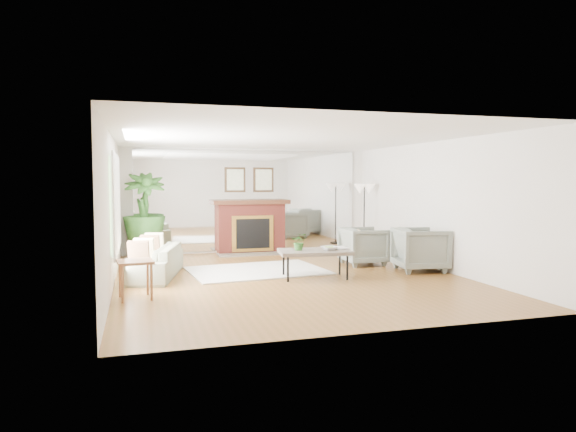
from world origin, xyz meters
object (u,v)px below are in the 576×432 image
object	(u,v)px
fireplace	(251,225)
side_table	(135,267)
sofa	(154,261)
coffee_table	(315,252)
armchair_back	(364,246)
floor_lamp	(364,194)
armchair_front	(420,249)
potted_ficus	(144,212)

from	to	relation	value
fireplace	side_table	world-z (taller)	fireplace
sofa	fireplace	bearing A→B (deg)	150.69
coffee_table	sofa	bearing A→B (deg)	161.44
side_table	armchair_back	bearing A→B (deg)	22.68
fireplace	floor_lamp	world-z (taller)	fireplace
fireplace	coffee_table	distance (m)	3.51
fireplace	armchair_front	world-z (taller)	fireplace
fireplace	potted_ficus	size ratio (longest dim) A/B	1.07
fireplace	sofa	xyz separation A→B (m)	(-2.34, -2.56, -0.38)
coffee_table	side_table	bearing A→B (deg)	-165.83
side_table	floor_lamp	distance (m)	6.40
sofa	floor_lamp	size ratio (longest dim) A/B	1.17
sofa	potted_ficus	distance (m)	2.51
armchair_front	armchair_back	bearing A→B (deg)	46.14
armchair_back	coffee_table	bearing A→B (deg)	127.67
potted_ficus	armchair_front	bearing A→B (deg)	-32.14
fireplace	side_table	size ratio (longest dim) A/B	3.60
fireplace	armchair_front	bearing A→B (deg)	-52.12
potted_ficus	floor_lamp	size ratio (longest dim) A/B	1.16
armchair_back	floor_lamp	xyz separation A→B (m)	(0.75, 1.63, 1.02)
armchair_front	potted_ficus	world-z (taller)	potted_ficus
fireplace	armchair_back	xyz separation A→B (m)	(1.86, -2.36, -0.27)
potted_ficus	side_table	bearing A→B (deg)	-92.57
armchair_front	fireplace	bearing A→B (deg)	47.13
fireplace	sofa	size ratio (longest dim) A/B	1.06
side_table	floor_lamp	world-z (taller)	floor_lamp
coffee_table	armchair_front	bearing A→B (deg)	3.53
fireplace	armchair_back	bearing A→B (deg)	-51.71
sofa	armchair_front	size ratio (longest dim) A/B	2.10
armchair_back	side_table	world-z (taller)	armchair_back
potted_ficus	sofa	bearing A→B (deg)	-86.89
floor_lamp	armchair_front	bearing A→B (deg)	-90.32
fireplace	armchair_front	xyz separation A→B (m)	(2.60, -3.34, -0.24)
sofa	side_table	bearing A→B (deg)	2.59
coffee_table	potted_ficus	size ratio (longest dim) A/B	0.70
armchair_back	floor_lamp	distance (m)	2.06
sofa	side_table	distance (m)	1.73
sofa	armchair_front	bearing A→B (deg)	94.08
side_table	potted_ficus	world-z (taller)	potted_ficus
coffee_table	floor_lamp	world-z (taller)	floor_lamp
side_table	floor_lamp	size ratio (longest dim) A/B	0.35
fireplace	side_table	distance (m)	5.01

